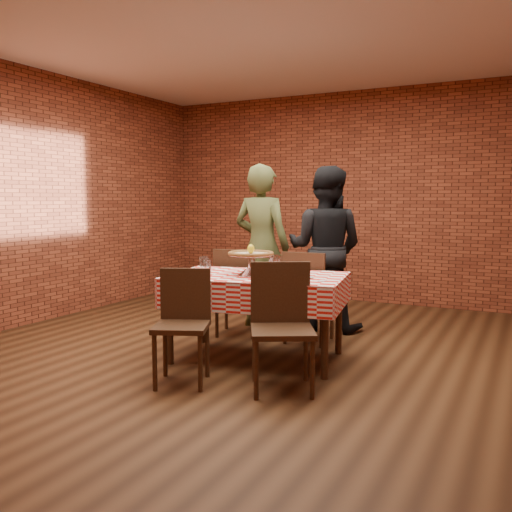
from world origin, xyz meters
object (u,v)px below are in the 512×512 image
water_glass_right (204,264)px  chair_far_left (239,291)px  diner_olive (262,246)px  chair_near_left (181,328)px  chair_far_right (309,296)px  pizza (251,254)px  table (257,318)px  water_glass_left (206,267)px  chair_near_right (282,328)px  pizza_stand (251,265)px  condiment_caddy (276,263)px  diner_black (325,249)px

water_glass_right → chair_far_left: 0.77m
chair_far_left → diner_olive: bearing=-112.9°
chair_near_left → chair_far_right: bearing=52.6°
pizza → table: bearing=20.9°
water_glass_left → diner_olive: diner_olive is taller
water_glass_right → chair_near_right: chair_near_right is taller
table → chair_near_left: bearing=-104.0°
chair_far_right → chair_near_left: bearing=72.4°
water_glass_left → chair_far_right: (0.61, 0.94, -0.37)m
pizza → water_glass_left: bearing=-159.1°
water_glass_right → chair_near_right: size_ratio=0.14×
pizza_stand → chair_near_right: bearing=-46.3°
water_glass_right → diner_olive: bearing=87.2°
table → chair_near_left: 0.89m
condiment_caddy → chair_far_right: 0.63m
condiment_caddy → chair_far_left: (-0.63, 0.42, -0.37)m
chair_far_right → chair_far_left: bearing=0.9°
water_glass_left → chair_near_left: (0.21, -0.70, -0.38)m
chair_near_right → chair_near_left: bearing=168.1°
water_glass_right → diner_black: bearing=61.4°
chair_far_left → chair_near_right: bearing=114.3°
pizza → diner_olive: 1.26m
pizza_stand → condiment_caddy: size_ratio=2.65×
table → pizza_stand: pizza_stand is taller
diner_black → pizza: bearing=78.7°
pizza_stand → chair_far_left: pizza_stand is taller
pizza → chair_far_left: (-0.53, 0.74, -0.48)m
water_glass_left → diner_black: 1.62m
water_glass_left → diner_black: (0.57, 1.52, 0.06)m
chair_far_left → condiment_caddy: bearing=131.0°
table → condiment_caddy: size_ratio=9.94×
pizza → condiment_caddy: (0.10, 0.32, -0.11)m
chair_near_right → chair_far_right: 1.45m
water_glass_left → chair_near_right: (0.96, -0.47, -0.35)m
water_glass_left → water_glass_right: (-0.15, 0.20, 0.00)m
pizza_stand → chair_far_right: 0.92m
condiment_caddy → chair_near_left: bearing=-109.1°
chair_near_right → diner_black: bearing=72.2°
pizza_stand → chair_far_right: size_ratio=0.44×
chair_near_right → chair_far_right: chair_near_right is taller
chair_far_left → table: bearing=113.7°
chair_near_right → diner_olive: diner_olive is taller
pizza_stand → chair_near_right: (0.58, -0.61, -0.38)m
chair_far_left → chair_far_right: 0.77m
chair_far_left → chair_near_left: bearing=87.8°
pizza → condiment_caddy: pizza is taller
chair_near_right → diner_black: 2.07m
table → pizza: size_ratio=3.72×
pizza_stand → chair_near_left: (-0.16, -0.84, -0.41)m
pizza_stand → chair_near_right: size_ratio=0.43×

